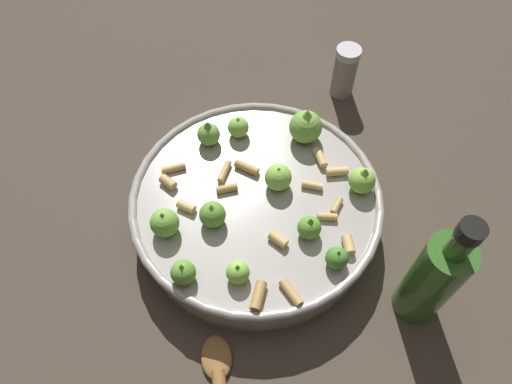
% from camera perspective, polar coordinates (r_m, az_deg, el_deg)
% --- Properties ---
extents(ground_plane, '(2.40, 2.40, 0.00)m').
position_cam_1_polar(ground_plane, '(0.65, 0.00, -3.19)').
color(ground_plane, '#42382D').
extents(cooking_pan, '(0.33, 0.33, 0.11)m').
position_cam_1_polar(cooking_pan, '(0.62, 0.08, -1.48)').
color(cooking_pan, '#9E9993').
rests_on(cooking_pan, ground).
extents(pepper_shaker, '(0.04, 0.04, 0.09)m').
position_cam_1_polar(pepper_shaker, '(0.78, 10.94, 14.46)').
color(pepper_shaker, gray).
rests_on(pepper_shaker, ground).
extents(olive_oil_bottle, '(0.05, 0.05, 0.20)m').
position_cam_1_polar(olive_oil_bottle, '(0.55, 21.08, -9.97)').
color(olive_oil_bottle, '#336023').
rests_on(olive_oil_bottle, ground).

